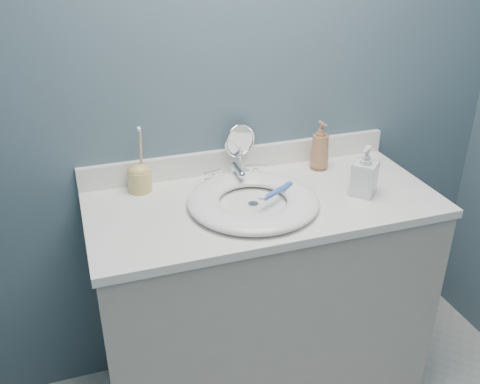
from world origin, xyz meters
name	(u,v)px	position (x,y,z in m)	size (l,w,h in m)	color
back_wall	(239,88)	(0.00, 1.25, 1.20)	(2.20, 0.02, 2.40)	#475E6A
vanity_cabinet	(261,303)	(0.00, 0.97, 0.42)	(1.20, 0.55, 0.85)	#AEA99F
countertop	(264,203)	(0.00, 0.97, 0.86)	(1.22, 0.57, 0.03)	white
backsplash	(240,159)	(0.00, 1.24, 0.93)	(1.22, 0.02, 0.09)	white
basin	(253,201)	(-0.05, 0.94, 0.90)	(0.45, 0.45, 0.04)	white
drain	(253,205)	(-0.05, 0.94, 0.88)	(0.04, 0.04, 0.01)	silver
faucet	(235,175)	(-0.05, 1.14, 0.91)	(0.25, 0.13, 0.07)	silver
makeup_mirror	(240,146)	(-0.01, 1.21, 0.99)	(0.13, 0.08, 0.20)	silver
soap_bottle_amber	(320,146)	(0.30, 1.15, 0.98)	(0.07, 0.07, 0.19)	#A26D49
soap_bottle_clear	(365,171)	(0.35, 0.90, 0.97)	(0.08, 0.08, 0.18)	silver
toothbrush_holder	(140,177)	(-0.40, 1.18, 0.94)	(0.08, 0.08, 0.24)	tan
toothbrush_lying	(277,191)	(0.03, 0.94, 0.92)	(0.15, 0.10, 0.02)	blue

